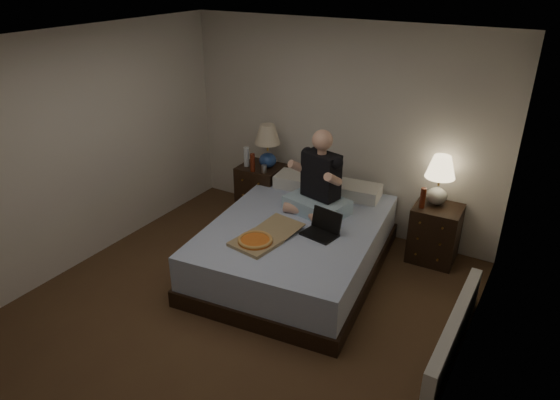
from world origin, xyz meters
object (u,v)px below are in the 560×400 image
Objects in this scene: nightstand_right at (435,233)px; person at (318,173)px; nightstand_left at (262,191)px; soda_can at (264,169)px; beer_bottle_left at (253,163)px; radiator at (454,333)px; water_bottle at (246,157)px; lamp_left at (268,146)px; bed at (296,246)px; laptop at (320,225)px; pizza_box at (255,241)px; lamp_right at (439,180)px; beer_bottle_right at (423,198)px.

person is (-1.17, -0.60, 0.70)m from nightstand_right.
nightstand_left is 6.98× the size of soda_can.
radiator is at bearing -21.89° from beer_bottle_left.
lamp_left is at bearing 22.39° from water_bottle.
nightstand_left is 3.10m from radiator.
bed is 1.57m from nightstand_right.
nightstand_right is at bearing 4.18° from water_bottle.
laptop is (1.34, -0.79, -0.14)m from beer_bottle_left.
beer_bottle_left is at bearing -175.02° from nightstand_right.
nightstand_left is at bearing 129.32° from pizza_box.
water_bottle is at bearing 139.11° from bed.
nightstand_right is 1.49m from person.
lamp_right is 0.74× the size of pizza_box.
water_bottle is at bearing -157.61° from lamp_left.
lamp_right is 2.43× the size of beer_bottle_left.
pizza_box is 1.98m from radiator.
beer_bottle_left is 0.14× the size of radiator.
bed is 9.69× the size of beer_bottle_right.
nightstand_right is 2.25m from lamp_left.
soda_can is 0.13× the size of pizza_box.
soda_can is 0.43× the size of beer_bottle_left.
lamp_right is (2.19, 0.16, 0.58)m from nightstand_left.
laptop is at bearing -126.96° from lamp_right.
nightstand_right is 0.61m from lamp_right.
pizza_box is at bearing -60.70° from soda_can.
bed is 0.52m from laptop.
beer_bottle_right is 0.68× the size of laptop.
water_bottle reaches higher than beer_bottle_left.
lamp_left is 0.31m from water_bottle.
lamp_left is 1.72m from pizza_box.
lamp_right is 2.43× the size of beer_bottle_right.
nightstand_right is at bearing -52.58° from lamp_right.
water_bottle reaches higher than soda_can.
pizza_box is at bearing -88.10° from person.
lamp_left reaches higher than nightstand_left.
water_bottle is 1.74m from pizza_box.
bed is at bearing -138.75° from lamp_right.
beer_bottle_right is at bearing -0.89° from lamp_left.
water_bottle is at bearing -174.11° from lamp_right.
soda_can is (-2.04, -0.31, -0.19)m from lamp_right.
beer_bottle_right is 0.25× the size of person.
lamp_left is 2.43× the size of beer_bottle_left.
lamp_left reaches higher than bed.
beer_bottle_left is at bearing 158.99° from laptop.
beer_bottle_right is at bearing 4.89° from beer_bottle_left.
person is at bearing -21.21° from soda_can.
soda_can is (0.31, -0.07, -0.07)m from water_bottle.
lamp_left is 2.24× the size of water_bottle.
bed is 1.70m from lamp_right.
lamp_left is 1.62m from laptop.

